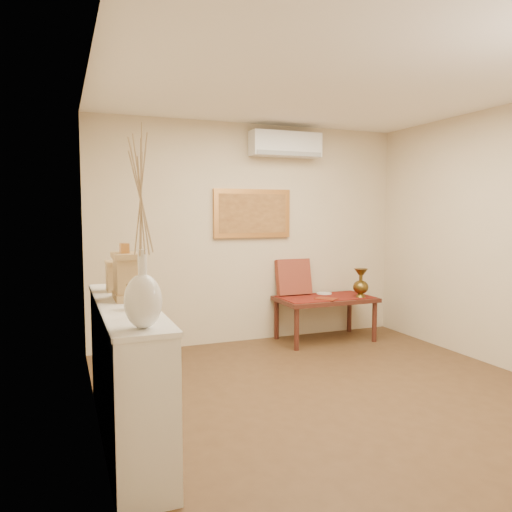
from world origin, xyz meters
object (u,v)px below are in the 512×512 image
white_vase (142,229)px  low_table (325,302)px  wooden_chest (117,276)px  brass_urn_tall (361,280)px  display_ledge (126,370)px  mantel_clock (125,276)px

white_vase → low_table: white_vase is taller
wooden_chest → brass_urn_tall: bearing=20.4°
brass_urn_tall → wooden_chest: wooden_chest is taller
wooden_chest → low_table: 3.04m
display_ledge → wooden_chest: bearing=89.2°
white_vase → low_table: size_ratio=0.91×
brass_urn_tall → display_ledge: (-3.07, -1.70, -0.29)m
brass_urn_tall → display_ledge: size_ratio=0.22×
white_vase → wooden_chest: 1.46m
low_table → mantel_clock: bearing=-146.6°
brass_urn_tall → mantel_clock: bearing=-152.8°
white_vase → wooden_chest: size_ratio=4.46×
low_table → white_vase: bearing=-134.4°
white_vase → mantel_clock: size_ratio=2.66×
display_ledge → wooden_chest: wooden_chest is taller
mantel_clock → wooden_chest: 0.43m
mantel_clock → display_ledge: bearing=-101.6°
display_ledge → wooden_chest: 0.83m
white_vase → wooden_chest: bearing=89.8°
mantel_clock → wooden_chest: mantel_clock is taller
brass_urn_tall → display_ledge: brass_urn_tall is taller
display_ledge → mantel_clock: 0.68m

